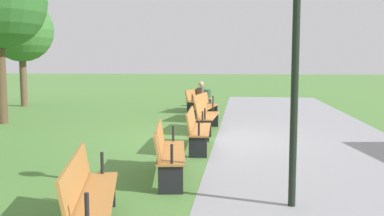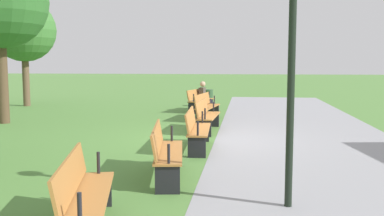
{
  "view_description": "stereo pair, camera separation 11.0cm",
  "coord_description": "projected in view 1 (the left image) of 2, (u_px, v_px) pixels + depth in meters",
  "views": [
    {
      "loc": [
        10.68,
        0.89,
        1.96
      ],
      "look_at": [
        0.0,
        -0.36,
        0.8
      ],
      "focal_mm": 39.65,
      "sensor_mm": 36.0,
      "label": 1
    },
    {
      "loc": [
        10.67,
        1.0,
        1.96
      ],
      "look_at": [
        0.0,
        -0.36,
        0.8
      ],
      "focal_mm": 39.65,
      "sensor_mm": 36.0,
      "label": 2
    }
  ],
  "objects": [
    {
      "name": "bench_5",
      "position": [
        88.0,
        193.0,
        4.82
      ],
      "size": [
        1.98,
        0.93,
        0.89
      ],
      "rotation": [
        0.0,
        0.0,
        0.25
      ],
      "color": "#B27538",
      "rests_on": "ground"
    },
    {
      "name": "trash_bin",
      "position": [
        206.0,
        98.0,
        18.86
      ],
      "size": [
        0.47,
        0.47,
        0.76
      ],
      "primitive_type": "cylinder",
      "color": "#2D512D",
      "rests_on": "ground"
    },
    {
      "name": "lamp_post",
      "position": [
        296.0,
        18.0,
        5.54
      ],
      "size": [
        0.32,
        0.32,
        3.6
      ],
      "color": "black",
      "rests_on": "ground"
    },
    {
      "name": "bench_2",
      "position": [
        206.0,
        115.0,
        12.05
      ],
      "size": [
        1.94,
        0.57,
        0.89
      ],
      "rotation": [
        0.0,
        0.0,
        -0.05
      ],
      "color": "#B27538",
      "rests_on": "ground"
    },
    {
      "name": "ground_plane",
      "position": [
        206.0,
        139.0,
        10.86
      ],
      "size": [
        120.0,
        120.0,
        0.0
      ],
      "primitive_type": "plane",
      "color": "#54843D"
    },
    {
      "name": "bench_3",
      "position": [
        197.0,
        128.0,
        9.59
      ],
      "size": [
        1.94,
        0.57,
        0.89
      ],
      "rotation": [
        0.0,
        0.0,
        0.05
      ],
      "color": "#B27538",
      "rests_on": "ground"
    },
    {
      "name": "tree_1",
      "position": [
        21.0,
        30.0,
        18.7
      ],
      "size": [
        2.79,
        2.79,
        4.78
      ],
      "color": "brown",
      "rests_on": "ground"
    },
    {
      "name": "bench_1",
      "position": [
        205.0,
        106.0,
        14.53
      ],
      "size": [
        1.97,
        0.75,
        0.89
      ],
      "rotation": [
        0.0,
        0.0,
        -0.15
      ],
      "color": "#B27538",
      "rests_on": "ground"
    },
    {
      "name": "path_paving",
      "position": [
        308.0,
        141.0,
        10.57
      ],
      "size": [
        26.9,
        4.63,
        0.01
      ],
      "primitive_type": "cube",
      "color": "#939399",
      "rests_on": "ground"
    },
    {
      "name": "bench_4",
      "position": [
        167.0,
        150.0,
        7.18
      ],
      "size": [
        1.97,
        0.75,
        0.89
      ],
      "rotation": [
        0.0,
        0.0,
        0.15
      ],
      "color": "#B27538",
      "rests_on": "ground"
    },
    {
      "name": "bench_0",
      "position": [
        198.0,
        99.0,
        16.99
      ],
      "size": [
        1.98,
        0.93,
        0.89
      ],
      "rotation": [
        0.0,
        0.0,
        -0.25
      ],
      "color": "#B27538",
      "rests_on": "ground"
    },
    {
      "name": "person_seated",
      "position": [
        203.0,
        95.0,
        17.09
      ],
      "size": [
        0.42,
        0.57,
        1.2
      ],
      "rotation": [
        0.0,
        0.0,
        -0.25
      ],
      "color": "#4C4238",
      "rests_on": "ground"
    }
  ]
}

